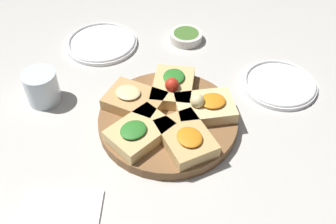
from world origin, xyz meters
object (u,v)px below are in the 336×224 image
(plate_right, at_px, (279,84))
(napkin_stack, at_px, (60,218))
(serving_board, at_px, (168,120))
(dipping_bowl, at_px, (186,36))
(plate_left, at_px, (102,43))
(water_glass, at_px, (42,87))

(plate_right, relative_size, napkin_stack, 1.29)
(serving_board, bearing_deg, dipping_bowl, 100.08)
(napkin_stack, bearing_deg, plate_left, 107.84)
(dipping_bowl, bearing_deg, plate_right, -22.09)
(serving_board, height_order, plate_right, serving_board)
(plate_right, xyz_separation_m, water_glass, (-0.52, -0.23, 0.03))
(napkin_stack, bearing_deg, plate_right, 56.86)
(plate_left, distance_m, napkin_stack, 0.53)
(water_glass, relative_size, dipping_bowl, 0.87)
(plate_left, distance_m, dipping_bowl, 0.23)
(water_glass, height_order, napkin_stack, water_glass)
(plate_right, xyz_separation_m, napkin_stack, (-0.32, -0.49, -0.00))
(dipping_bowl, bearing_deg, water_glass, -125.63)
(plate_right, distance_m, water_glass, 0.57)
(water_glass, bearing_deg, napkin_stack, -53.86)
(plate_left, height_order, plate_right, same)
(plate_right, distance_m, napkin_stack, 0.59)
(plate_left, distance_m, plate_right, 0.49)
(water_glass, bearing_deg, dipping_bowl, 54.37)
(napkin_stack, height_order, dipping_bowl, dipping_bowl)
(plate_right, relative_size, water_glass, 2.31)
(plate_right, height_order, water_glass, water_glass)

